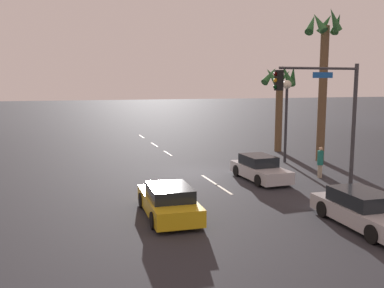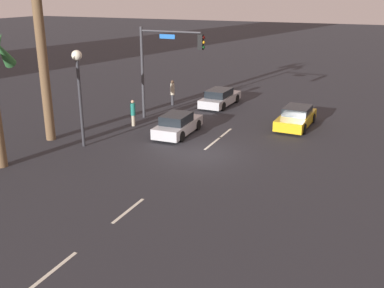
# 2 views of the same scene
# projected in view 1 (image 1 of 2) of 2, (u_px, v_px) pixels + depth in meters

# --- Properties ---
(ground_plane) EXTENTS (220.00, 220.00, 0.00)m
(ground_plane) POSITION_uv_depth(u_px,v_px,m) (199.00, 173.00, 24.90)
(ground_plane) COLOR #28282D
(lane_stripe_0) EXTENTS (2.55, 0.14, 0.01)m
(lane_stripe_0) POSITION_uv_depth(u_px,v_px,m) (142.00, 136.00, 41.90)
(lane_stripe_0) COLOR silver
(lane_stripe_0) RESTS_ON ground_plane
(lane_stripe_1) EXTENTS (2.55, 0.14, 0.01)m
(lane_stripe_1) POSITION_uv_depth(u_px,v_px,m) (154.00, 145.00, 36.32)
(lane_stripe_1) COLOR silver
(lane_stripe_1) RESTS_ON ground_plane
(lane_stripe_2) EXTENTS (2.33, 0.14, 0.01)m
(lane_stripe_2) POSITION_uv_depth(u_px,v_px,m) (168.00, 153.00, 31.92)
(lane_stripe_2) COLOR silver
(lane_stripe_2) RESTS_ON ground_plane
(lane_stripe_3) EXTENTS (2.48, 0.14, 0.01)m
(lane_stripe_3) POSITION_uv_depth(u_px,v_px,m) (210.00, 180.00, 23.13)
(lane_stripe_3) COLOR silver
(lane_stripe_3) RESTS_ON ground_plane
(lane_stripe_4) EXTENTS (2.08, 0.14, 0.01)m
(lane_stripe_4) POSITION_uv_depth(u_px,v_px,m) (224.00, 189.00, 21.11)
(lane_stripe_4) COLOR silver
(lane_stripe_4) RESTS_ON ground_plane
(car_0) EXTENTS (4.50, 2.02, 1.27)m
(car_0) POSITION_uv_depth(u_px,v_px,m) (169.00, 202.00, 16.81)
(car_0) COLOR gold
(car_0) RESTS_ON ground_plane
(car_1) EXTENTS (4.74, 1.94, 1.30)m
(car_1) POSITION_uv_depth(u_px,v_px,m) (364.00, 211.00, 15.60)
(car_1) COLOR #B7B7BC
(car_1) RESTS_ON ground_plane
(car_2) EXTENTS (4.27, 1.88, 1.33)m
(car_2) POSITION_uv_depth(u_px,v_px,m) (260.00, 169.00, 23.11)
(car_2) COLOR #B7B7BC
(car_2) RESTS_ON ground_plane
(traffic_signal) EXTENTS (0.32, 4.67, 6.20)m
(traffic_signal) POSITION_uv_depth(u_px,v_px,m) (328.00, 105.00, 20.84)
(traffic_signal) COLOR #38383D
(traffic_signal) RESTS_ON ground_plane
(streetlamp) EXTENTS (0.56, 0.56, 5.43)m
(streetlamp) POSITION_uv_depth(u_px,v_px,m) (286.00, 104.00, 27.78)
(streetlamp) COLOR #2D2D33
(streetlamp) RESTS_ON ground_plane
(pedestrian_0) EXTENTS (0.36, 0.36, 1.73)m
(pedestrian_0) POSITION_uv_depth(u_px,v_px,m) (320.00, 161.00, 23.64)
(pedestrian_0) COLOR #B2A58C
(pedestrian_0) RESTS_ON ground_plane
(palm_tree_0) EXTENTS (2.55, 2.63, 10.01)m
(palm_tree_0) POSITION_uv_depth(u_px,v_px,m) (324.00, 62.00, 27.95)
(palm_tree_0) COLOR brown
(palm_tree_0) RESTS_ON ground_plane
(palm_tree_1) EXTENTS (2.81, 2.82, 6.65)m
(palm_tree_1) POSITION_uv_depth(u_px,v_px,m) (280.00, 91.00, 32.25)
(palm_tree_1) COLOR brown
(palm_tree_1) RESTS_ON ground_plane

